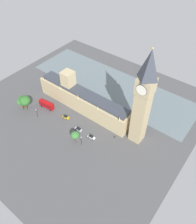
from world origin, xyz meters
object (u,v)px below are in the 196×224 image
car_yellow_cab_kerbside (66,117)px  pedestrian_corner (115,137)px  plane_tree_under_trees (75,135)px  car_white_trailing (91,137)px  clock_tower (143,99)px  car_silver_near_tower (78,129)px  parliament_building (82,99)px  double_decker_bus_midblock (47,105)px  plane_tree_leading (22,99)px  street_lamp_far_end (81,139)px  plane_tree_opposite_hall (21,102)px  plane_tree_by_river_gate (25,101)px  street_lamp_slot_10 (36,112)px

car_yellow_cab_kerbside → pedestrian_corner: bearing=94.1°
plane_tree_under_trees → car_white_trailing: bearing=149.3°
clock_tower → car_yellow_cab_kerbside: (13.23, -42.58, -28.42)m
car_silver_near_tower → pedestrian_corner: 21.84m
parliament_building → car_yellow_cab_kerbside: size_ratio=14.28×
parliament_building → plane_tree_under_trees: (24.21, 15.71, -0.65)m
car_yellow_cab_kerbside → car_silver_near_tower: bearing=71.6°
clock_tower → plane_tree_under_trees: clock_tower is taller
car_silver_near_tower → plane_tree_under_trees: bearing=-149.9°
plane_tree_under_trees → double_decker_bus_midblock: bearing=-106.4°
double_decker_bus_midblock → plane_tree_under_trees: size_ratio=1.25×
parliament_building → plane_tree_leading: size_ratio=6.96×
parliament_building → car_yellow_cab_kerbside: 15.09m
clock_tower → double_decker_bus_midblock: 65.98m
double_decker_bus_midblock → pedestrian_corner: (-6.51, 48.94, -1.93)m
street_lamp_far_end → plane_tree_leading: bearing=-89.9°
plane_tree_opposite_hall → parliament_building: bearing=131.0°
parliament_building → plane_tree_by_river_gate: parliament_building is taller
clock_tower → street_lamp_far_end: 39.88m
plane_tree_under_trees → clock_tower: bearing=133.7°
clock_tower → plane_tree_leading: (22.89, -70.02, -22.09)m
plane_tree_opposite_hall → street_lamp_slot_10: plane_tree_opposite_hall is taller
double_decker_bus_midblock → car_yellow_cab_kerbside: size_ratio=2.31×
plane_tree_opposite_hall → street_lamp_slot_10: 12.43m
car_yellow_cab_kerbside → plane_tree_by_river_gate: (9.83, -24.72, 6.87)m
clock_tower → street_lamp_far_end: clock_tower is taller
plane_tree_leading → street_lamp_slot_10: size_ratio=1.52×
pedestrian_corner → plane_tree_under_trees: size_ratio=0.18×
double_decker_bus_midblock → plane_tree_leading: size_ratio=1.12×
double_decker_bus_midblock → plane_tree_by_river_gate: plane_tree_by_river_gate is taller
car_white_trailing → pedestrian_corner: bearing=126.0°
car_white_trailing → plane_tree_under_trees: size_ratio=0.55×
parliament_building → plane_tree_opposite_hall: size_ratio=7.27×
parliament_building → pedestrian_corner: 32.46m
street_lamp_slot_10 → car_silver_near_tower: bearing=104.8°
plane_tree_leading → pedestrian_corner: bearing=104.4°
car_yellow_cab_kerbside → parliament_building: bearing=165.9°
car_yellow_cab_kerbside → street_lamp_slot_10: street_lamp_slot_10 is taller
car_white_trailing → plane_tree_under_trees: (8.02, -4.77, 5.63)m
car_silver_near_tower → plane_tree_opposite_hall: plane_tree_opposite_hall is taller
clock_tower → car_yellow_cab_kerbside: bearing=-72.7°
car_white_trailing → plane_tree_opposite_hall: (8.75, -49.18, 5.98)m
car_silver_near_tower → double_decker_bus_midblock: bearing=83.8°
double_decker_bus_midblock → plane_tree_under_trees: 35.44m
plane_tree_leading → plane_tree_by_river_gate: 2.78m
pedestrian_corner → plane_tree_under_trees: bearing=-69.2°
car_white_trailing → street_lamp_far_end: size_ratio=0.72×
plane_tree_opposite_hall → plane_tree_by_river_gate: plane_tree_by_river_gate is taller
pedestrian_corner → plane_tree_opposite_hall: (17.20, -59.56, 6.16)m
car_yellow_cab_kerbside → plane_tree_opposite_hall: plane_tree_opposite_hall is taller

